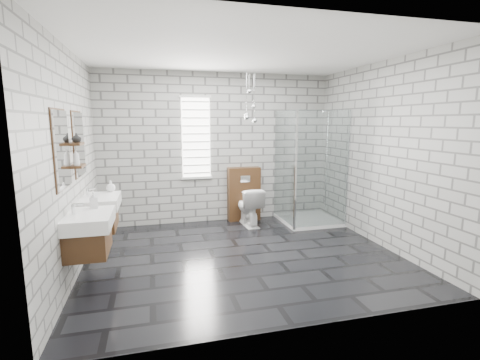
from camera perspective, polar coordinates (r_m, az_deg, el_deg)
name	(u,v)px	position (r m, az deg, el deg)	size (l,w,h in m)	color
floor	(243,256)	(4.96, 0.51, -12.30)	(4.20, 3.60, 0.02)	black
ceiling	(243,52)	(4.68, 0.57, 20.33)	(4.20, 3.60, 0.02)	white
wall_back	(218,148)	(6.38, -3.65, 5.18)	(4.20, 0.02, 2.70)	#A5A49F
wall_front	(299,181)	(2.93, 9.65, -0.12)	(4.20, 0.02, 2.70)	#A5A49F
wall_left	(71,163)	(4.57, -26.01, 2.49)	(0.02, 3.60, 2.70)	#A5A49F
wall_right	(381,155)	(5.55, 22.14, 3.84)	(0.02, 3.60, 2.70)	#A5A49F
vanity_left	(86,222)	(4.16, -24.02, -6.34)	(0.47, 0.70, 1.57)	#482C16
vanity_right	(98,203)	(5.03, -22.32, -3.56)	(0.47, 0.70, 1.57)	#482C16
shelf_lower	(78,166)	(4.51, -25.11, 2.09)	(0.14, 0.30, 0.03)	#482C16
shelf_upper	(76,144)	(4.48, -25.34, 5.38)	(0.14, 0.30, 0.03)	#482C16
window	(196,138)	(6.28, -7.23, 6.89)	(0.56, 0.05, 1.48)	white
cistern_panel	(244,194)	(6.50, 0.64, -2.29)	(0.60, 0.20, 1.00)	#482C16
flush_plate	(245,179)	(6.35, 0.88, 0.17)	(0.18, 0.01, 0.12)	silver
shower_enclosure	(307,196)	(6.38, 10.91, -2.67)	(1.00, 1.00, 2.03)	white
pendant_cluster	(250,109)	(6.07, 1.65, 11.49)	(0.24, 0.20, 0.89)	silver
toilet	(249,206)	(6.21, 1.47, -4.35)	(0.38, 0.67, 0.69)	white
soap_bottle_a	(94,200)	(4.34, -22.90, -3.02)	(0.09, 0.09, 0.19)	#B2B2B2
soap_bottle_b	(111,186)	(5.27, -20.45, -0.95)	(0.12, 0.12, 0.16)	#B2B2B2
soap_bottle_c	(76,157)	(4.40, -25.31, 3.37)	(0.07, 0.07, 0.19)	#B2B2B2
vase	(76,138)	(4.49, -25.26, 6.28)	(0.10, 0.10, 0.11)	#B2B2B2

